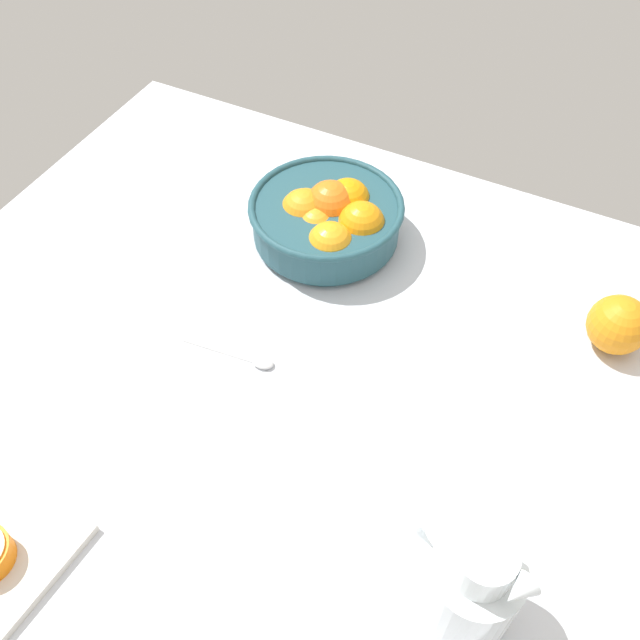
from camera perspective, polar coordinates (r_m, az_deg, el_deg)
ground_plane at (r=103.77cm, az=0.97°, el=-4.75°), size 134.77×102.57×3.00cm
fruit_bowl at (r=117.41cm, az=0.59°, el=8.13°), size 25.37×25.37×10.45cm
juice_pitcher at (r=83.33cm, az=11.91°, el=-20.40°), size 14.02×10.17×17.23cm
loose_orange_1 at (r=110.96cm, az=22.74°, el=-0.35°), size 8.78×8.78×8.78cm
spoon at (r=104.34cm, az=-6.20°, el=-2.94°), size 14.64×2.97×1.00cm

